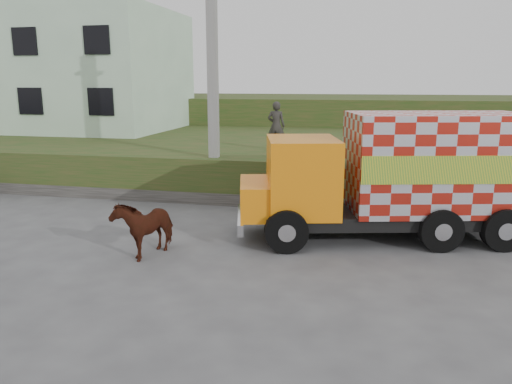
% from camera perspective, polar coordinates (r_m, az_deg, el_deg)
% --- Properties ---
extents(ground, '(120.00, 120.00, 0.00)m').
position_cam_1_polar(ground, '(12.55, -6.46, -6.07)').
color(ground, '#474749').
rests_on(ground, ground).
extents(embankment, '(40.00, 12.00, 1.50)m').
position_cam_1_polar(embankment, '(21.84, 1.94, 4.04)').
color(embankment, '#224717').
rests_on(embankment, ground).
extents(embankment_far, '(40.00, 12.00, 3.00)m').
position_cam_1_polar(embankment_far, '(33.56, 5.71, 8.27)').
color(embankment_far, '#224717').
rests_on(embankment_far, ground).
extents(retaining_strip, '(16.00, 0.50, 0.40)m').
position_cam_1_polar(retaining_strip, '(16.96, -8.34, -0.48)').
color(retaining_strip, '#595651').
rests_on(retaining_strip, ground).
extents(building, '(10.00, 8.00, 6.00)m').
position_cam_1_polar(building, '(28.46, -19.73, 12.89)').
color(building, silver).
rests_on(building, embankment).
extents(utility_pole, '(1.20, 0.30, 8.00)m').
position_cam_1_polar(utility_pole, '(16.58, -4.96, 12.81)').
color(utility_pole, gray).
rests_on(utility_pole, ground).
extents(cargo_truck, '(7.54, 3.92, 3.22)m').
position_cam_1_polar(cargo_truck, '(13.18, 15.88, 1.87)').
color(cargo_truck, black).
rests_on(cargo_truck, ground).
extents(cow, '(1.12, 1.75, 1.36)m').
position_cam_1_polar(cow, '(11.97, -12.59, -3.80)').
color(cow, '#361E0D').
rests_on(cow, ground).
extents(pedestrian, '(0.67, 0.46, 1.77)m').
position_cam_1_polar(pedestrian, '(18.45, 2.32, 7.57)').
color(pedestrian, '#2B2826').
rests_on(pedestrian, embankment).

